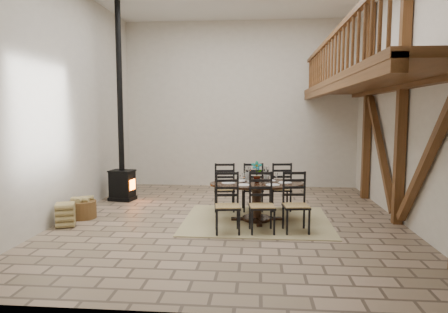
# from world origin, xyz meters

# --- Properties ---
(ground) EXTENTS (8.00, 8.00, 0.00)m
(ground) POSITION_xyz_m (0.00, 0.00, 0.00)
(ground) COLOR #997E66
(ground) RESTS_ON ground
(room_shell) EXTENTS (7.02, 8.02, 5.01)m
(room_shell) POSITION_xyz_m (1.19, 0.00, 3.01)
(room_shell) COLOR beige
(room_shell) RESTS_ON ground
(rug) EXTENTS (3.00, 2.50, 0.02)m
(rug) POSITION_xyz_m (0.54, -0.04, 0.01)
(rug) COLOR tan
(rug) RESTS_ON ground
(dining_table) EXTENTS (2.07, 2.35, 1.25)m
(dining_table) POSITION_xyz_m (0.53, -0.04, 0.42)
(dining_table) COLOR black
(dining_table) RESTS_ON ground
(wood_stove) EXTENTS (0.67, 0.56, 5.00)m
(wood_stove) POSITION_xyz_m (-2.93, 1.68, 1.14)
(wood_stove) COLOR black
(wood_stove) RESTS_ON ground
(log_basket) EXTENTS (0.57, 0.57, 0.47)m
(log_basket) POSITION_xyz_m (-3.17, -0.14, 0.20)
(log_basket) COLOR brown
(log_basket) RESTS_ON ground
(log_stack) EXTENTS (0.45, 0.45, 0.48)m
(log_stack) POSITION_xyz_m (-3.22, -0.81, 0.24)
(log_stack) COLOR tan
(log_stack) RESTS_ON ground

